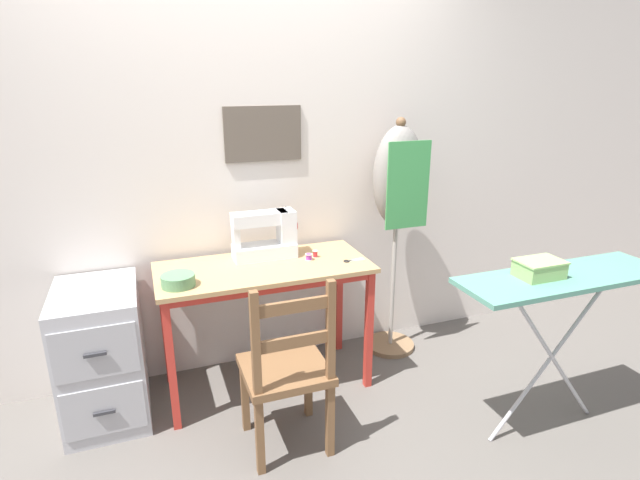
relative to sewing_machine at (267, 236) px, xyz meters
name	(u,v)px	position (x,y,z in m)	size (l,w,h in m)	color
ground_plane	(280,409)	(-0.06, -0.39, -0.88)	(14.00, 14.00, 0.00)	#5B5651
wall_back	(247,161)	(-0.06, 0.21, 0.40)	(10.00, 0.07, 2.55)	silver
sewing_table	(265,282)	(-0.06, -0.14, -0.22)	(1.17, 0.53, 0.75)	tan
sewing_machine	(267,236)	(0.00, 0.00, 0.00)	(0.37, 0.15, 0.29)	white
fabric_bowl	(178,280)	(-0.52, -0.25, -0.10)	(0.17, 0.17, 0.06)	#56895B
scissors	(351,261)	(0.42, -0.23, -0.12)	(0.13, 0.04, 0.01)	silver
thread_spool_near_machine	(309,257)	(0.21, -0.13, -0.11)	(0.04, 0.04, 0.04)	purple
thread_spool_mid_table	(315,254)	(0.25, -0.10, -0.11)	(0.03, 0.03, 0.04)	red
wooden_chair	(287,371)	(-0.09, -0.68, -0.45)	(0.40, 0.38, 0.91)	brown
filing_cabinet	(103,354)	(-0.93, -0.10, -0.52)	(0.41, 0.56, 0.72)	#B7B7BC
dress_form	(398,189)	(0.82, -0.01, 0.21)	(0.32, 0.32, 1.52)	#846647
ironing_board	(563,285)	(1.19, -1.00, -0.08)	(1.07, 0.32, 0.86)	#518E7A
storage_box	(539,269)	(1.05, -0.97, 0.02)	(0.21, 0.15, 0.08)	#8EB266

